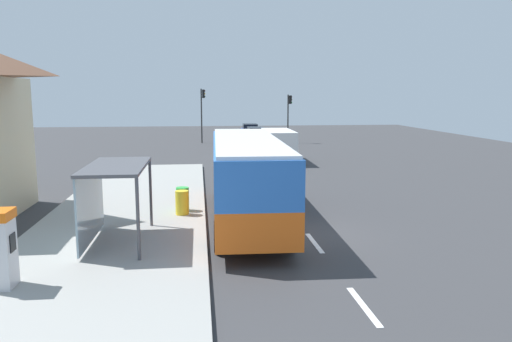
{
  "coord_description": "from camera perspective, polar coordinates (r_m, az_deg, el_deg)",
  "views": [
    {
      "loc": [
        -3.49,
        -16.61,
        4.9
      ],
      "look_at": [
        -1.0,
        5.1,
        1.5
      ],
      "focal_mm": 34.97,
      "sensor_mm": 36.0,
      "label": 1
    }
  ],
  "objects": [
    {
      "name": "lane_stripe_seg_2",
      "position": [
        21.51,
        3.65,
        -4.32
      ],
      "size": [
        0.16,
        2.2,
        0.01
      ],
      "primitive_type": "cube",
      "color": "silver",
      "rests_on": "ground"
    },
    {
      "name": "sedan_near",
      "position": [
        50.85,
        0.01,
        4.21
      ],
      "size": [
        1.88,
        4.42,
        1.52
      ],
      "color": "#B7B7BC",
      "rests_on": "ground"
    },
    {
      "name": "ground_plane",
      "position": [
        31.2,
        -0.04,
        -0.23
      ],
      "size": [
        56.0,
        92.0,
        0.04
      ],
      "primitive_type": "cube",
      "color": "#38383A"
    },
    {
      "name": "traffic_light_far_side",
      "position": [
        50.21,
        -6.16,
        7.26
      ],
      "size": [
        0.49,
        0.28,
        5.39
      ],
      "color": "#2D2D2D",
      "rests_on": "ground"
    },
    {
      "name": "lane_stripe_seg_5",
      "position": [
        36.14,
        -0.55,
        1.06
      ],
      "size": [
        0.16,
        2.2,
        0.01
      ],
      "primitive_type": "cube",
      "color": "silver",
      "rests_on": "ground"
    },
    {
      "name": "bus",
      "position": [
        19.06,
        -1.1,
        -0.39
      ],
      "size": [
        2.83,
        11.08,
        3.21
      ],
      "color": "orange",
      "rests_on": "ground"
    },
    {
      "name": "bus_shelter",
      "position": [
        16.42,
        -16.7,
        -1.35
      ],
      "size": [
        1.8,
        4.0,
        2.5
      ],
      "color": "#4C4C51",
      "rests_on": "sidewalk_platform"
    },
    {
      "name": "sidewalk_platform",
      "position": [
        19.44,
        -15.02,
        -5.79
      ],
      "size": [
        6.2,
        30.0,
        0.18
      ],
      "primitive_type": "cube",
      "color": "#999993",
      "rests_on": "ground"
    },
    {
      "name": "sedan_far",
      "position": [
        56.91,
        -0.7,
        4.7
      ],
      "size": [
        1.96,
        4.46,
        1.52
      ],
      "color": "navy",
      "rests_on": "ground"
    },
    {
      "name": "white_van",
      "position": [
        35.98,
        2.59,
        3.16
      ],
      "size": [
        2.14,
        5.25,
        2.3
      ],
      "color": "white",
      "rests_on": "ground"
    },
    {
      "name": "recycling_bin_green",
      "position": [
        20.54,
        -8.4,
        -3.18
      ],
      "size": [
        0.52,
        0.52,
        0.95
      ],
      "primitive_type": "cylinder",
      "color": "green",
      "rests_on": "sidewalk_platform"
    },
    {
      "name": "ticket_machine",
      "position": [
        13.78,
        -27.25,
        -7.85
      ],
      "size": [
        0.66,
        0.76,
        1.94
      ],
      "color": "silver",
      "rests_on": "sidewalk_platform"
    },
    {
      "name": "lane_stripe_seg_1",
      "position": [
        16.78,
        6.7,
        -8.17
      ],
      "size": [
        0.16,
        2.2,
        0.01
      ],
      "primitive_type": "cube",
      "color": "silver",
      "rests_on": "ground"
    },
    {
      "name": "lane_stripe_seg_7",
      "position": [
        46.02,
        -1.85,
        2.73
      ],
      "size": [
        0.16,
        2.2,
        0.01
      ],
      "primitive_type": "cube",
      "color": "silver",
      "rests_on": "ground"
    },
    {
      "name": "traffic_light_near_side",
      "position": [
        50.23,
        3.8,
        6.89
      ],
      "size": [
        0.49,
        0.28,
        4.81
      ],
      "color": "#2D2D2D",
      "rests_on": "ground"
    },
    {
      "name": "lane_stripe_seg_4",
      "position": [
        31.22,
        0.41,
        -0.18
      ],
      "size": [
        0.16,
        2.2,
        0.01
      ],
      "primitive_type": "cube",
      "color": "silver",
      "rests_on": "ground"
    },
    {
      "name": "recycling_bin_yellow",
      "position": [
        19.86,
        -8.46,
        -3.6
      ],
      "size": [
        0.52,
        0.52,
        0.95
      ],
      "primitive_type": "cylinder",
      "color": "yellow",
      "rests_on": "sidewalk_platform"
    },
    {
      "name": "lane_stripe_seg_3",
      "position": [
        26.34,
        1.73,
        -1.87
      ],
      "size": [
        0.16,
        2.2,
        0.01
      ],
      "primitive_type": "cube",
      "color": "silver",
      "rests_on": "ground"
    },
    {
      "name": "lane_stripe_seg_6",
      "position": [
        41.07,
        -1.28,
        2.0
      ],
      "size": [
        0.16,
        2.2,
        0.01
      ],
      "primitive_type": "cube",
      "color": "silver",
      "rests_on": "ground"
    },
    {
      "name": "lane_stripe_seg_0",
      "position": [
        12.27,
        12.21,
        -14.87
      ],
      "size": [
        0.16,
        2.2,
        0.01
      ],
      "primitive_type": "cube",
      "color": "silver",
      "rests_on": "ground"
    }
  ]
}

